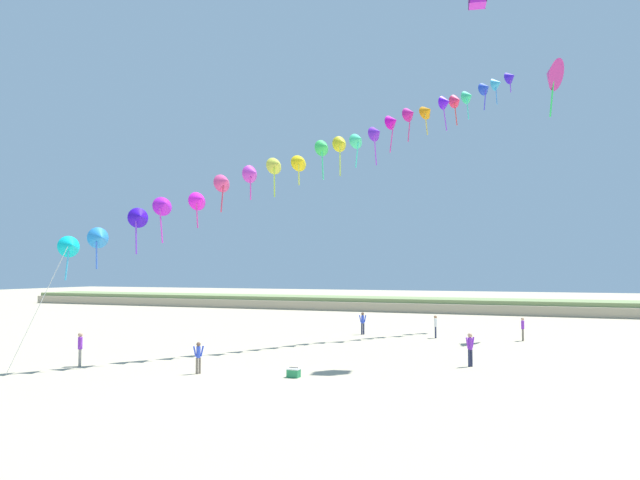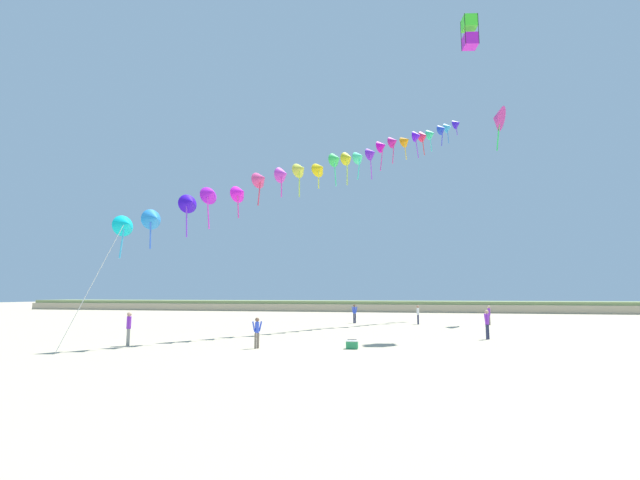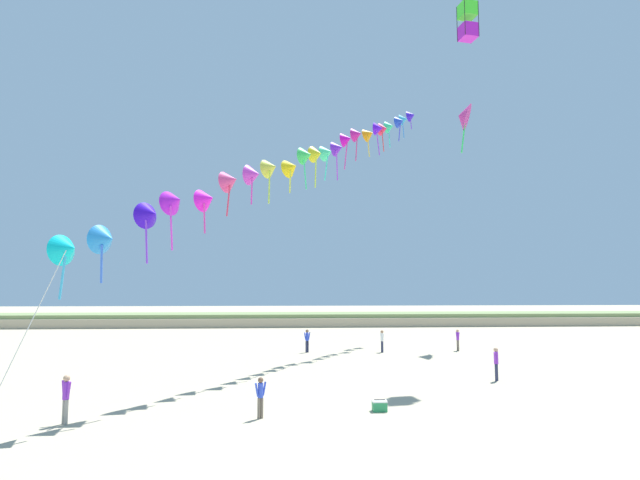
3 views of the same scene
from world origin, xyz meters
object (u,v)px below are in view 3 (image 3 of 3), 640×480
(person_far_left, at_px, (496,362))
(large_kite_mid_trail, at_px, (468,21))
(person_near_right, at_px, (382,340))
(large_kite_low_lead, at_px, (463,117))
(person_mid_center, at_px, (307,339))
(person_near_left, at_px, (458,338))
(person_far_center, at_px, (260,395))
(person_far_right, at_px, (66,396))
(beach_cooler, at_px, (380,406))

(person_far_left, height_order, large_kite_mid_trail, large_kite_mid_trail)
(person_near_right, bearing_deg, person_far_left, -72.24)
(large_kite_low_lead, height_order, large_kite_mid_trail, large_kite_mid_trail)
(person_near_right, height_order, large_kite_low_lead, large_kite_low_lead)
(person_mid_center, bearing_deg, person_near_left, 0.94)
(person_far_left, bearing_deg, person_far_center, -150.37)
(person_near_left, bearing_deg, large_kite_low_lead, 59.12)
(person_far_left, distance_m, large_kite_low_lead, 25.47)
(person_far_right, relative_size, large_kite_mid_trail, 0.74)
(person_near_left, distance_m, person_mid_center, 11.69)
(person_near_left, xyz_separation_m, person_mid_center, (-11.69, -0.19, 0.04))
(person_mid_center, height_order, person_far_right, person_far_right)
(person_near_left, xyz_separation_m, large_kite_mid_trail, (-1.91, -9.00, 20.69))
(large_kite_low_lead, bearing_deg, person_far_left, -105.61)
(person_near_right, height_order, beach_cooler, person_near_right)
(person_near_right, xyz_separation_m, person_far_left, (3.80, -11.86, 0.04))
(person_mid_center, bearing_deg, large_kite_low_lead, 16.24)
(large_kite_mid_trail, bearing_deg, person_far_right, -151.17)
(person_near_right, height_order, large_kite_mid_trail, large_kite_mid_trail)
(person_mid_center, relative_size, large_kite_mid_trail, 0.73)
(beach_cooler, bearing_deg, person_near_left, 62.60)
(person_near_left, bearing_deg, person_far_center, -126.45)
(person_far_center, bearing_deg, large_kite_low_lead, 54.44)
(person_mid_center, xyz_separation_m, beach_cooler, (2.17, -18.17, -0.78))
(person_far_left, distance_m, person_far_center, 13.74)
(large_kite_low_lead, xyz_separation_m, large_kite_mid_trail, (-4.23, -12.89, 1.58))
(person_far_right, xyz_separation_m, beach_cooler, (11.55, 1.19, -0.79))
(person_near_left, xyz_separation_m, person_near_right, (-6.02, -0.51, 0.00))
(beach_cooler, bearing_deg, large_kite_low_lead, 61.97)
(person_mid_center, height_order, person_far_center, person_mid_center)
(person_far_left, relative_size, person_far_right, 0.99)
(person_mid_center, height_order, person_far_left, person_far_left)
(person_near_right, distance_m, large_kite_low_lead, 21.31)
(person_mid_center, bearing_deg, person_far_center, -97.42)
(person_far_left, xyz_separation_m, beach_cooler, (-7.30, -5.98, -0.78))
(person_near_left, distance_m, person_far_center, 23.83)
(person_far_center, height_order, large_kite_low_lead, large_kite_low_lead)
(person_far_left, xyz_separation_m, large_kite_low_lead, (4.55, 16.27, 19.06))
(person_far_right, distance_m, person_far_center, 6.93)
(person_mid_center, relative_size, person_far_right, 0.99)
(person_far_center, distance_m, large_kite_low_lead, 34.23)
(beach_cooler, bearing_deg, person_far_right, -174.13)
(person_far_right, height_order, beach_cooler, person_far_right)
(person_mid_center, bearing_deg, person_far_right, -115.87)
(person_near_right, xyz_separation_m, beach_cooler, (-3.50, -17.85, -0.74))
(large_kite_low_lead, bearing_deg, person_mid_center, -163.76)
(person_far_center, distance_m, beach_cooler, 4.76)
(person_far_right, bearing_deg, large_kite_mid_trail, 28.83)
(person_near_left, xyz_separation_m, person_far_center, (-14.16, -19.17, -0.08))
(person_mid_center, relative_size, person_far_left, 1.00)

